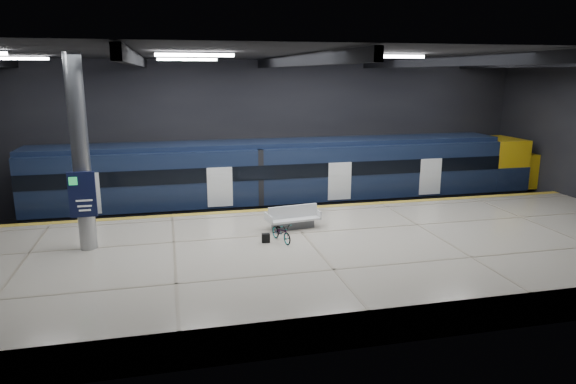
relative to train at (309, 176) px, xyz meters
name	(u,v)px	position (x,y,z in m)	size (l,w,h in m)	color
ground	(296,251)	(-2.07, -5.50, -2.06)	(30.00, 30.00, 0.00)	black
room_shell	(297,114)	(-2.07, -5.49, 3.66)	(30.10, 16.10, 8.05)	black
platform	(313,259)	(-2.07, -8.00, -1.51)	(30.00, 11.00, 1.10)	beige
safety_strip	(282,209)	(-2.07, -2.75, -0.95)	(30.00, 0.40, 0.01)	gold
rails	(270,215)	(-2.07, 0.00, -1.98)	(30.00, 1.52, 0.16)	gray
train	(309,176)	(0.00, 0.00, 0.00)	(29.40, 2.84, 3.79)	black
bench	(293,220)	(-2.29, -5.79, -0.62)	(2.27, 1.19, 0.96)	#595B60
bicycle	(281,232)	(-3.11, -7.34, -0.60)	(0.48, 1.38, 0.72)	#99999E
pannier_bag	(266,238)	(-3.71, -7.34, -0.78)	(0.30, 0.18, 0.35)	black
info_column	(81,157)	(-10.07, -6.52, 2.40)	(0.90, 0.78, 6.90)	#9EA0A5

